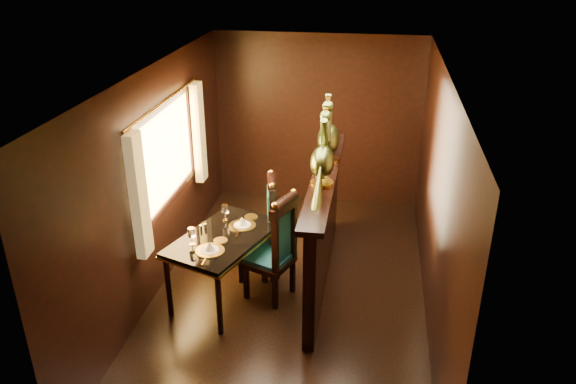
{
  "coord_description": "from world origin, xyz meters",
  "views": [
    {
      "loc": [
        0.83,
        -5.32,
        3.73
      ],
      "look_at": [
        -0.07,
        0.25,
        1.12
      ],
      "focal_mm": 35.0,
      "sensor_mm": 36.0,
      "label": 1
    }
  ],
  "objects_px": {
    "dining_table": "(224,241)",
    "peacock_right": "(329,126)",
    "chair_right": "(266,224)",
    "chair_left": "(278,246)",
    "peacock_left": "(323,148)"
  },
  "relations": [
    {
      "from": "dining_table",
      "to": "peacock_right",
      "type": "distance_m",
      "value": 1.72
    },
    {
      "from": "chair_right",
      "to": "peacock_right",
      "type": "distance_m",
      "value": 1.35
    },
    {
      "from": "chair_left",
      "to": "peacock_right",
      "type": "relative_size",
      "value": 1.53
    },
    {
      "from": "peacock_left",
      "to": "peacock_right",
      "type": "xyz_separation_m",
      "value": [
        0.0,
        0.67,
        0.02
      ]
    },
    {
      "from": "chair_right",
      "to": "peacock_left",
      "type": "distance_m",
      "value": 1.34
    },
    {
      "from": "chair_left",
      "to": "dining_table",
      "type": "bearing_deg",
      "value": -154.36
    },
    {
      "from": "peacock_right",
      "to": "dining_table",
      "type": "bearing_deg",
      "value": -140.42
    },
    {
      "from": "chair_left",
      "to": "peacock_right",
      "type": "distance_m",
      "value": 1.44
    },
    {
      "from": "dining_table",
      "to": "peacock_left",
      "type": "relative_size",
      "value": 1.84
    },
    {
      "from": "peacock_left",
      "to": "peacock_right",
      "type": "distance_m",
      "value": 0.67
    },
    {
      "from": "chair_right",
      "to": "chair_left",
      "type": "bearing_deg",
      "value": -76.53
    },
    {
      "from": "dining_table",
      "to": "chair_left",
      "type": "relative_size",
      "value": 1.16
    },
    {
      "from": "chair_left",
      "to": "chair_right",
      "type": "bearing_deg",
      "value": 137.46
    },
    {
      "from": "chair_right",
      "to": "peacock_left",
      "type": "height_order",
      "value": "peacock_left"
    },
    {
      "from": "chair_right",
      "to": "peacock_right",
      "type": "xyz_separation_m",
      "value": [
        0.68,
        0.32,
        1.12
      ]
    }
  ]
}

